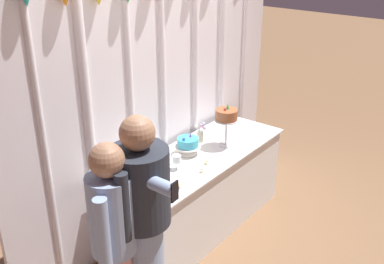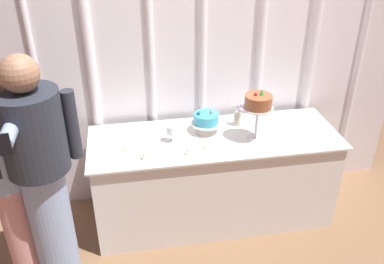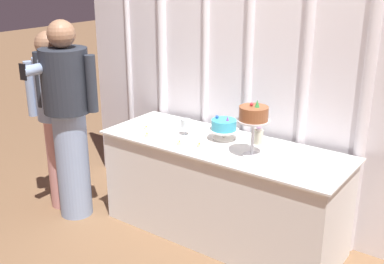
% 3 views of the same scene
% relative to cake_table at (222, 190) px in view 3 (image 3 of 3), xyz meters
% --- Properties ---
extents(ground_plane, '(24.00, 24.00, 0.00)m').
position_rel_cake_table_xyz_m(ground_plane, '(0.00, -0.10, -0.39)').
color(ground_plane, '#846042').
extents(draped_curtain, '(3.45, 0.16, 2.65)m').
position_rel_cake_table_xyz_m(draped_curtain, '(0.01, 0.41, 1.01)').
color(draped_curtain, white).
rests_on(draped_curtain, ground_plane).
extents(cake_table, '(1.93, 0.69, 0.78)m').
position_rel_cake_table_xyz_m(cake_table, '(0.00, 0.00, 0.00)').
color(cake_table, white).
rests_on(cake_table, ground_plane).
extents(cake_display_nearleft, '(0.24, 0.24, 0.19)m').
position_rel_cake_table_xyz_m(cake_display_nearleft, '(-0.05, 0.09, 0.49)').
color(cake_display_nearleft, silver).
rests_on(cake_display_nearleft, cake_table).
extents(cake_display_nearright, '(0.23, 0.23, 0.41)m').
position_rel_cake_table_xyz_m(cake_display_nearright, '(0.30, -0.08, 0.68)').
color(cake_display_nearright, silver).
rests_on(cake_display_nearright, cake_table).
extents(wine_glass, '(0.08, 0.08, 0.13)m').
position_rel_cake_table_xyz_m(wine_glass, '(-0.34, -0.01, 0.49)').
color(wine_glass, silver).
rests_on(wine_glass, cake_table).
extents(flower_vase, '(0.08, 0.11, 0.20)m').
position_rel_cake_table_xyz_m(flower_vase, '(0.22, 0.15, 0.48)').
color(flower_vase, beige).
rests_on(flower_vase, cake_table).
extents(tealight_far_left, '(0.04, 0.04, 0.03)m').
position_rel_cake_table_xyz_m(tealight_far_left, '(-0.69, -0.08, 0.40)').
color(tealight_far_left, beige).
rests_on(tealight_far_left, cake_table).
extents(tealight_near_left, '(0.04, 0.04, 0.04)m').
position_rel_cake_table_xyz_m(tealight_near_left, '(-0.56, -0.22, 0.40)').
color(tealight_near_left, beige).
rests_on(tealight_near_left, cake_table).
extents(tealight_near_right, '(0.04, 0.04, 0.04)m').
position_rel_cake_table_xyz_m(tealight_near_right, '(-0.25, -0.21, 0.40)').
color(tealight_near_right, beige).
rests_on(tealight_near_right, cake_table).
extents(tealight_far_right, '(0.04, 0.04, 0.04)m').
position_rel_cake_table_xyz_m(tealight_far_right, '(-0.11, -0.16, 0.40)').
color(tealight_far_right, beige).
rests_on(tealight_far_right, cake_table).
extents(guest_man_pink_jacket, '(0.52, 0.48, 1.66)m').
position_rel_cake_table_xyz_m(guest_man_pink_jacket, '(-1.21, -0.44, 0.51)').
color(guest_man_pink_jacket, '#93ADD6').
rests_on(guest_man_pink_jacket, ground_plane).
extents(guest_girl_blue_dress, '(0.40, 0.57, 1.56)m').
position_rel_cake_table_xyz_m(guest_girl_blue_dress, '(-1.43, -0.41, 0.49)').
color(guest_girl_blue_dress, '#D6938E').
rests_on(guest_girl_blue_dress, ground_plane).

